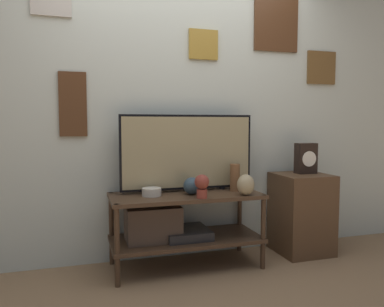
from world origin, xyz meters
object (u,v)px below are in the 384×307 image
at_px(vase_wide_bowl, 152,192).
at_px(vase_round_glass, 192,186).
at_px(television, 188,152).
at_px(vase_tall_ceramic, 235,177).
at_px(decorative_bust, 202,185).
at_px(mantel_clock, 306,158).
at_px(vase_urn_stoneware, 246,185).

xyz_separation_m(vase_wide_bowl, vase_round_glass, (0.32, -0.04, 0.04)).
xyz_separation_m(television, vase_round_glass, (-0.01, -0.15, -0.26)).
distance_m(vase_tall_ceramic, decorative_bust, 0.42).
height_order(decorative_bust, mantel_clock, mantel_clock).
xyz_separation_m(television, vase_wide_bowl, (-0.33, -0.12, -0.30)).
xyz_separation_m(television, decorative_bust, (0.02, -0.32, -0.22)).
xyz_separation_m(vase_wide_bowl, mantel_clock, (1.43, 0.06, 0.22)).
bearing_deg(television, vase_round_glass, -93.31).
bearing_deg(vase_urn_stoneware, vase_round_glass, 159.49).
bearing_deg(vase_round_glass, decorative_bust, -80.33).
height_order(television, vase_wide_bowl, television).
bearing_deg(vase_wide_bowl, decorative_bust, -30.15).
height_order(vase_round_glass, vase_tall_ceramic, vase_tall_ceramic).
relative_size(vase_round_glass, mantel_clock, 0.50).
relative_size(vase_round_glass, vase_tall_ceramic, 0.61).
distance_m(television, decorative_bust, 0.39).
bearing_deg(vase_wide_bowl, vase_urn_stoneware, -14.56).
bearing_deg(decorative_bust, mantel_clock, 13.67).
relative_size(vase_urn_stoneware, vase_tall_ceramic, 0.73).
xyz_separation_m(vase_urn_stoneware, vase_round_glass, (-0.40, 0.15, -0.01)).
bearing_deg(decorative_bust, vase_wide_bowl, 149.85).
relative_size(television, vase_round_glass, 8.12).
height_order(vase_tall_ceramic, decorative_bust, vase_tall_ceramic).
relative_size(vase_tall_ceramic, mantel_clock, 0.83).
distance_m(vase_round_glass, vase_tall_ceramic, 0.40).
distance_m(vase_urn_stoneware, vase_round_glass, 0.43).
height_order(vase_wide_bowl, mantel_clock, mantel_clock).
distance_m(vase_urn_stoneware, vase_wide_bowl, 0.74).
bearing_deg(television, vase_urn_stoneware, -37.88).
relative_size(vase_urn_stoneware, vase_round_glass, 1.19).
height_order(vase_tall_ceramic, mantel_clock, mantel_clock).
bearing_deg(vase_wide_bowl, vase_round_glass, -6.68).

